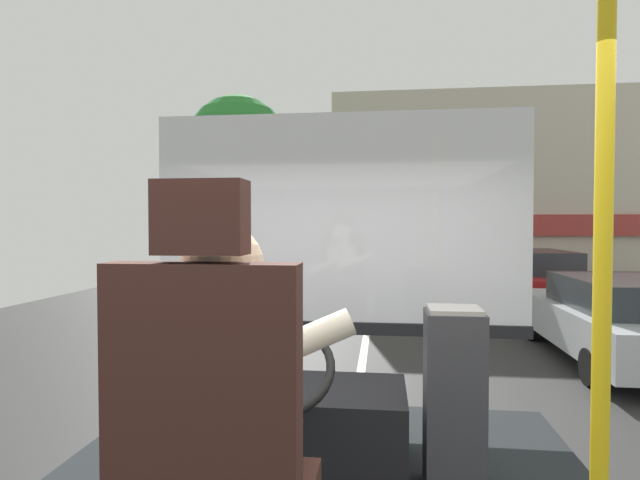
% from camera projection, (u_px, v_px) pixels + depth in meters
% --- Properties ---
extents(ground, '(18.00, 44.00, 0.06)m').
position_uv_depth(ground, '(368.00, 325.00, 10.63)').
color(ground, '#2C2C2C').
extents(driver_seat, '(0.48, 0.48, 1.31)m').
position_uv_depth(driver_seat, '(216.00, 469.00, 1.36)').
color(driver_seat, black).
rests_on(driver_seat, bus_floor).
extents(bus_driver, '(0.72, 0.54, 0.76)m').
position_uv_depth(bus_driver, '(228.00, 390.00, 1.46)').
color(bus_driver, '#332D28').
rests_on(bus_driver, driver_seat).
extents(steering_console, '(1.10, 0.99, 0.78)m').
position_uv_depth(steering_console, '(294.00, 424.00, 2.54)').
color(steering_console, black).
rests_on(steering_console, bus_floor).
extents(handrail_pole, '(0.04, 0.04, 2.12)m').
position_uv_depth(handrail_pole, '(602.00, 281.00, 1.28)').
color(handrail_pole, gold).
rests_on(handrail_pole, bus_floor).
extents(fare_box, '(0.26, 0.25, 0.83)m').
position_uv_depth(fare_box, '(454.00, 399.00, 2.33)').
color(fare_box, '#333338').
rests_on(fare_box, bus_floor).
extents(windshield_panel, '(2.50, 0.08, 1.48)m').
position_uv_depth(windshield_panel, '(338.00, 248.00, 3.44)').
color(windshield_panel, silver).
extents(street_tree, '(2.71, 2.71, 5.53)m').
position_uv_depth(street_tree, '(238.00, 147.00, 13.87)').
color(street_tree, '#4C3828').
rests_on(street_tree, ground).
extents(shop_building, '(11.42, 5.26, 5.98)m').
position_uv_depth(shop_building, '(509.00, 196.00, 17.19)').
color(shop_building, '#BCB29E').
rests_on(shop_building, ground).
extents(parked_car_silver, '(1.94, 4.26, 1.27)m').
position_uv_depth(parked_car_silver, '(621.00, 318.00, 7.64)').
color(parked_car_silver, silver).
rests_on(parked_car_silver, ground).
extents(parked_car_red, '(1.82, 4.50, 1.45)m').
position_uv_depth(parked_car_red, '(531.00, 280.00, 12.17)').
color(parked_car_red, maroon).
rests_on(parked_car_red, ground).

